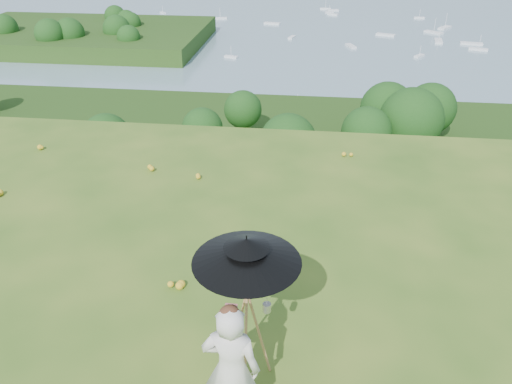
# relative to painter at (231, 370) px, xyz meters

# --- Properties ---
(ground) EXTENTS (14.00, 14.00, 0.00)m
(ground) POSITION_rel_painter_xyz_m (-0.88, 1.45, -0.84)
(ground) COLOR #36631C
(ground) RESTS_ON ground
(forest_slope) EXTENTS (140.00, 56.00, 22.00)m
(forest_slope) POSITION_rel_painter_xyz_m (-0.88, 36.45, -29.84)
(forest_slope) COLOR #1E3E11
(forest_slope) RESTS_ON bay_water
(shoreline_tier) EXTENTS (170.00, 28.00, 8.00)m
(shoreline_tier) POSITION_rel_painter_xyz_m (-0.88, 76.45, -36.84)
(shoreline_tier) COLOR slate
(shoreline_tier) RESTS_ON bay_water
(bay_water) EXTENTS (700.00, 700.00, 0.00)m
(bay_water) POSITION_rel_painter_xyz_m (-0.88, 241.45, -34.84)
(bay_water) COLOR #7394A5
(bay_water) RESTS_ON ground
(peninsula) EXTENTS (90.00, 60.00, 12.00)m
(peninsula) POSITION_rel_painter_xyz_m (-75.88, 156.45, -29.84)
(peninsula) COLOR #1E3E11
(peninsula) RESTS_ON bay_water
(slope_trees) EXTENTS (110.00, 50.00, 6.00)m
(slope_trees) POSITION_rel_painter_xyz_m (-0.88, 36.45, -15.84)
(slope_trees) COLOR #1A4615
(slope_trees) RESTS_ON forest_slope
(harbor_town) EXTENTS (110.00, 22.00, 5.00)m
(harbor_town) POSITION_rel_painter_xyz_m (-0.88, 76.45, -30.34)
(harbor_town) COLOR beige
(harbor_town) RESTS_ON shoreline_tier
(moored_boats) EXTENTS (140.00, 140.00, 0.70)m
(moored_boats) POSITION_rel_painter_xyz_m (-13.38, 162.45, -34.49)
(moored_boats) COLOR white
(moored_boats) RESTS_ON bay_water
(wildflowers) EXTENTS (10.00, 10.50, 0.12)m
(wildflowers) POSITION_rel_painter_xyz_m (-0.88, 1.70, -0.78)
(wildflowers) COLOR yellow
(wildflowers) RESTS_ON ground
(painter) EXTENTS (0.64, 0.44, 1.68)m
(painter) POSITION_rel_painter_xyz_m (0.00, 0.00, 0.00)
(painter) COLOR white
(painter) RESTS_ON ground
(field_easel) EXTENTS (0.64, 0.64, 1.66)m
(field_easel) POSITION_rel_painter_xyz_m (0.08, 0.61, -0.01)
(field_easel) COLOR #AF7B49
(field_easel) RESTS_ON ground
(sun_umbrella) EXTENTS (1.24, 1.24, 0.70)m
(sun_umbrella) POSITION_rel_painter_xyz_m (0.08, 0.64, 0.88)
(sun_umbrella) COLOR black
(sun_umbrella) RESTS_ON field_easel
(painter_cap) EXTENTS (0.20, 0.24, 0.10)m
(painter_cap) POSITION_rel_painter_xyz_m (0.00, 0.00, 0.79)
(painter_cap) COLOR #E37C81
(painter_cap) RESTS_ON painter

